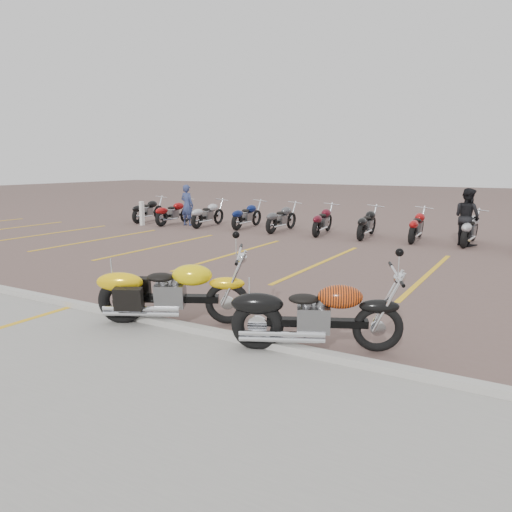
{
  "coord_description": "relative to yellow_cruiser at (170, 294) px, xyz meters",
  "views": [
    {
      "loc": [
        4.94,
        -7.84,
        2.57
      ],
      "look_at": [
        0.05,
        0.57,
        0.75
      ],
      "focal_mm": 35.0,
      "sensor_mm": 36.0,
      "label": 1
    }
  ],
  "objects": [
    {
      "name": "ground",
      "position": [
        0.14,
        1.84,
        -0.5
      ],
      "size": [
        100.0,
        100.0,
        0.0
      ],
      "primitive_type": "plane",
      "color": "brown",
      "rests_on": "ground"
    },
    {
      "name": "concrete_apron",
      "position": [
        0.14,
        -2.66,
        -0.5
      ],
      "size": [
        60.0,
        5.0,
        0.01
      ],
      "primitive_type": "cube",
      "color": "#9E9B93",
      "rests_on": "ground"
    },
    {
      "name": "curb",
      "position": [
        0.14,
        -0.16,
        -0.44
      ],
      "size": [
        60.0,
        0.18,
        0.12
      ],
      "primitive_type": "cube",
      "color": "#ADAAA3",
      "rests_on": "ground"
    },
    {
      "name": "parking_stripes",
      "position": [
        0.14,
        5.84,
        -0.5
      ],
      "size": [
        38.0,
        5.5,
        0.01
      ],
      "primitive_type": null,
      "color": "gold",
      "rests_on": "ground"
    },
    {
      "name": "yellow_cruiser",
      "position": [
        0.0,
        0.0,
        0.0
      ],
      "size": [
        2.25,
        1.26,
        1.01
      ],
      "rotation": [
        0.12,
        0.0,
        0.48
      ],
      "color": "black",
      "rests_on": "ground"
    },
    {
      "name": "flame_cruiser",
      "position": [
        2.45,
        0.06,
        -0.02
      ],
      "size": [
        2.18,
        1.15,
        0.97
      ],
      "rotation": [
        0.1,
        0.0,
        0.44
      ],
      "color": "black",
      "rests_on": "ground"
    },
    {
      "name": "person_a",
      "position": [
        -7.8,
        10.46,
        0.34
      ],
      "size": [
        0.64,
        0.45,
        1.69
      ],
      "primitive_type": "imported",
      "rotation": [
        0.0,
        0.0,
        3.07
      ],
      "color": "navy",
      "rests_on": "ground"
    },
    {
      "name": "person_b",
      "position": [
        2.98,
        10.79,
        0.4
      ],
      "size": [
        1.11,
        1.08,
        1.81
      ],
      "primitive_type": "imported",
      "rotation": [
        0.0,
        0.0,
        2.49
      ],
      "color": "black",
      "rests_on": "ground"
    },
    {
      "name": "bollard",
      "position": [
        -9.43,
        9.51,
        -0.0
      ],
      "size": [
        0.17,
        0.17,
        1.0
      ],
      "primitive_type": "cube",
      "rotation": [
        0.0,
        0.0,
        -0.12
      ],
      "color": "silver",
      "rests_on": "ground"
    },
    {
      "name": "bg_bike_row",
      "position": [
        -1.07,
        10.68,
        0.05
      ],
      "size": [
        18.9,
        2.03,
        1.1
      ],
      "color": "black",
      "rests_on": "ground"
    }
  ]
}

